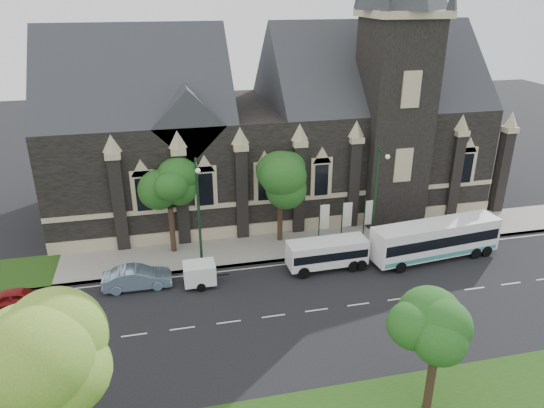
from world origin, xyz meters
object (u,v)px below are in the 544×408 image
object	(u,v)px
street_lamp_near	(376,194)
tree_walk_right	(282,177)
banner_flag_left	(323,219)
box_trailer	(199,273)
car_far_red	(19,298)
street_lamp_mid	(199,209)
tree_walk_left	(171,186)
tree_park_east	(439,331)
tree_park_near	(44,348)
banner_flag_center	(345,217)
sedan	(137,278)
tour_coach	(436,239)
banner_flag_right	(368,215)
shuttle_bus	(327,252)

from	to	relation	value
street_lamp_near	tree_walk_right	bearing A→B (deg)	151.94
banner_flag_left	box_trailer	size ratio (longest dim) A/B	1.21
car_far_red	street_lamp_mid	bearing A→B (deg)	-82.36
tree_walk_left	box_trailer	size ratio (longest dim) A/B	2.31
tree_walk_left	car_far_red	xyz separation A→B (m)	(-10.84, -5.70, -5.07)
tree_walk_left	street_lamp_mid	xyz separation A→B (m)	(1.80, -3.61, -0.62)
tree_park_east	banner_flag_left	size ratio (longest dim) A/B	1.57
tree_park_near	tree_walk_right	xyz separation A→B (m)	(14.98, 19.48, -0.60)
tree_walk_right	banner_flag_center	size ratio (longest dim) A/B	1.95
tree_park_near	tree_park_east	world-z (taller)	tree_park_near
street_lamp_mid	sedan	bearing A→B (deg)	-163.24
tree_walk_left	street_lamp_near	xyz separation A→B (m)	(15.80, -3.61, -0.62)
banner_flag_left	sedan	xyz separation A→B (m)	(-15.10, -3.36, -1.58)
tree_walk_left	tour_coach	distance (m)	21.39
tree_park_east	sedan	world-z (taller)	tree_park_east
tree_park_near	banner_flag_right	distance (m)	28.61
tree_park_east	tree_walk_left	distance (m)	23.36
banner_flag_left	car_far_red	world-z (taller)	banner_flag_left
tree_park_near	banner_flag_center	xyz separation A→B (m)	(20.06, 17.77, -4.03)
banner_flag_center	tree_walk_right	bearing A→B (deg)	161.36
tree_walk_right	shuttle_bus	size ratio (longest dim) A/B	1.26
tree_park_near	banner_flag_left	world-z (taller)	tree_park_near
tree_park_near	shuttle_bus	bearing A→B (deg)	39.00
street_lamp_near	sedan	size ratio (longest dim) A/B	1.84
tree_walk_right	banner_flag_left	size ratio (longest dim) A/B	1.95
tree_walk_left	banner_flag_right	size ratio (longest dim) A/B	1.91
car_far_red	banner_flag_right	bearing A→B (deg)	-83.32
tour_coach	car_far_red	world-z (taller)	tour_coach
banner_flag_left	banner_flag_center	world-z (taller)	same
tree_park_near	sedan	size ratio (longest dim) A/B	1.75
street_lamp_near	banner_flag_right	bearing A→B (deg)	81.44
street_lamp_mid	banner_flag_left	world-z (taller)	street_lamp_mid
banner_flag_center	banner_flag_right	size ratio (longest dim) A/B	1.00
street_lamp_mid	banner_flag_left	size ratio (longest dim) A/B	2.25
tree_walk_left	banner_flag_center	bearing A→B (deg)	-6.89
tree_walk_right	street_lamp_near	world-z (taller)	street_lamp_near
tree_park_near	banner_flag_center	size ratio (longest dim) A/B	2.14
street_lamp_mid	banner_flag_center	world-z (taller)	street_lamp_mid
street_lamp_mid	banner_flag_right	distance (m)	14.67
street_lamp_near	banner_flag_left	world-z (taller)	street_lamp_near
car_far_red	tree_park_east	bearing A→B (deg)	-123.89
tree_park_near	banner_flag_center	world-z (taller)	tree_park_near
tree_park_east	box_trailer	bearing A→B (deg)	126.49
sedan	car_far_red	xyz separation A→B (m)	(-7.83, -0.65, -0.14)
banner_flag_center	banner_flag_right	bearing A→B (deg)	0.00
tour_coach	car_far_red	distance (m)	31.03
banner_flag_center	shuttle_bus	world-z (taller)	banner_flag_center
tree_park_near	tree_walk_left	bearing A→B (deg)	72.95
street_lamp_near	sedan	xyz separation A→B (m)	(-18.82, -1.45, -4.30)
tree_park_near	street_lamp_near	xyz separation A→B (m)	(21.77, 15.86, -1.30)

